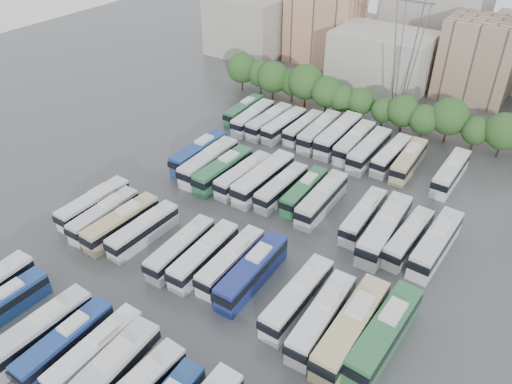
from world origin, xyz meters
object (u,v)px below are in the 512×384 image
Objects in this scene: bus_r2_s10 at (363,216)px; bus_r3_s1 at (253,117)px; bus_r1_s3 at (143,230)px; bus_r3_s6 at (338,135)px; bus_r1_s11 at (322,317)px; bus_r3_s10 at (409,160)px; bus_r0_s6 at (96,352)px; bus_r1_s2 at (122,223)px; bus_r3_s5 at (319,131)px; bus_r3_s4 at (303,128)px; bus_r1_s12 at (351,328)px; bus_r1_s6 at (204,255)px; bus_r1_s0 at (94,204)px; bus_r0_s2 at (2,305)px; bus_r2_s6 at (282,187)px; bus_r3_s7 at (354,142)px; bus_r0_s5 at (65,343)px; bus_r3_s12 at (451,172)px; bus_r0_s7 at (105,379)px; bus_r2_s4 at (244,175)px; bus_r3_s0 at (244,110)px; bus_r2_s5 at (264,178)px; electricity_pylon at (413,16)px; bus_r2_s11 at (385,229)px; bus_r3_s9 at (391,155)px; bus_r1_s8 at (252,271)px; bus_r2_s12 at (409,237)px; bus_r2_s7 at (304,191)px; bus_r1_s5 at (181,248)px; bus_r3_s2 at (269,121)px; bus_r1_s7 at (231,261)px; bus_r2_s1 at (199,153)px; bus_r2_s2 at (209,162)px; bus_r1_s10 at (298,297)px; bus_r3_s8 at (369,150)px; bus_r1_s1 at (104,215)px; bus_r0_s4 at (37,333)px; bus_r2_s13 at (436,243)px; bus_r2_s8 at (322,199)px; bus_r1_s13 at (384,334)px.

bus_r3_s1 is (-29.52, 16.61, 0.05)m from bus_r2_s10.
bus_r1_s3 is 0.83× the size of bus_r3_s6.
bus_r1_s11 is 37.02m from bus_r3_s10.
bus_r3_s6 is (-13.07, 18.81, 0.32)m from bus_r2_s10.
bus_r1_s2 is at bearing 128.90° from bus_r0_s6.
bus_r3_s5 is at bearing 82.48° from bus_r1_s3.
bus_r1_s12 is at bearing -53.71° from bus_r3_s4.
bus_r1_s6 is 0.86× the size of bus_r1_s12.
bus_r0_s2 is at bearing -70.57° from bus_r1_s0.
bus_r0_s2 is 45.58m from bus_r2_s10.
bus_r2_s6 is 0.91× the size of bus_r3_s7.
bus_r1_s2 is at bearing 119.66° from bus_r0_s5.
bus_r0_s2 is at bearing -96.09° from bus_r3_s4.
bus_r3_s12 is (32.96, 37.23, 0.03)m from bus_r1_s2.
bus_r0_s7 is at bearing -91.21° from bus_r3_s7.
bus_r0_s2 is 0.93× the size of bus_r2_s4.
bus_r1_s6 reaches higher than bus_r2_s6.
bus_r3_s0 is 32.88m from bus_r3_s10.
bus_r2_s5 is at bearing 73.18° from bus_r1_s3.
electricity_pylon is 44.36m from bus_r2_s11.
bus_r3_s6 is at bearing 177.02° from bus_r3_s9.
bus_r1_s8 is 1.09× the size of bus_r2_s12.
bus_r2_s12 is (39.39, 17.61, -0.02)m from bus_r1_s0.
bus_r1_s6 is 1.07× the size of bus_r2_s7.
bus_r3_s10 is at bearing 75.70° from bus_r0_s6.
bus_r2_s11 reaches higher than bus_r3_s9.
bus_r0_s7 is 19.49m from bus_r1_s5.
bus_r3_s2 reaches higher than bus_r1_s2.
bus_r1_s7 reaches higher than bus_r1_s0.
bus_r2_s12 is (36.14, -1.76, -0.13)m from bus_r2_s1.
bus_r3_s5 is at bearing 82.02° from bus_r0_s2.
bus_r2_s4 is at bearing -118.50° from bus_r3_s7.
bus_r1_s7 is 23.44m from bus_r2_s2.
bus_r2_s12 is 25.36m from bus_r3_s7.
bus_r1_s11 is 17.73m from bus_r2_s11.
bus_r1_s11 reaches higher than bus_r3_s9.
bus_r1_s3 is 0.82× the size of bus_r1_s12.
bus_r1_s10 is 49.23m from bus_r3_s0.
bus_r3_s8 reaches higher than bus_r2_s7.
bus_r1_s11 reaches higher than bus_r3_s10.
bus_r1_s2 is at bearing 0.41° from bus_r1_s1.
bus_r2_s13 is (29.72, 37.00, 0.05)m from bus_r0_s4.
bus_r0_s5 is 18.75m from bus_r1_s3.
bus_r2_s8 is at bearing 179.94° from bus_r2_s13.
bus_r1_s5 is at bearing -121.20° from bus_r3_s12.
bus_r2_s7 is at bearing -39.26° from bus_r3_s0.
bus_r3_s12 is (19.77, -1.10, -0.23)m from bus_r3_s6.
bus_r1_s13 is (19.78, 19.59, 0.01)m from bus_r0_s7.
bus_r2_s12 is at bearing -26.97° from bus_r3_s2.
bus_r0_s7 reaches higher than bus_r1_s10.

